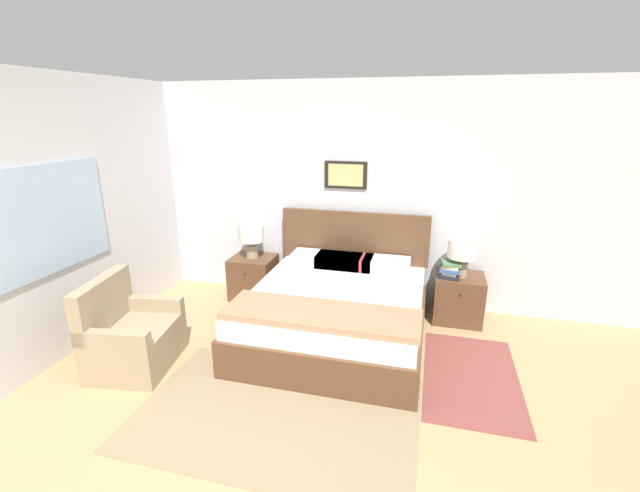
% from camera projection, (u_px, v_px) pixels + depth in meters
% --- Properties ---
extents(ground_plane, '(16.00, 16.00, 0.00)m').
position_uv_depth(ground_plane, '(250.00, 481.00, 2.73)').
color(ground_plane, tan).
extents(wall_back, '(7.00, 0.09, 2.60)m').
position_uv_depth(wall_back, '(346.00, 195.00, 5.07)').
color(wall_back, silver).
rests_on(wall_back, ground_plane).
extents(wall_left, '(0.08, 5.34, 2.60)m').
position_uv_depth(wall_left, '(85.00, 212.00, 4.23)').
color(wall_left, silver).
rests_on(wall_left, ground_plane).
extents(area_rug_main, '(2.17, 1.44, 0.01)m').
position_uv_depth(area_rug_main, '(277.00, 412.00, 3.34)').
color(area_rug_main, '#897556').
rests_on(area_rug_main, ground_plane).
extents(area_rug_bedside, '(0.81, 1.41, 0.01)m').
position_uv_depth(area_rug_bedside, '(471.00, 376.00, 3.79)').
color(area_rug_bedside, brown).
rests_on(area_rug_bedside, ground_plane).
extents(bed, '(1.75, 1.95, 1.13)m').
position_uv_depth(bed, '(337.00, 310.00, 4.40)').
color(bed, brown).
rests_on(bed, ground_plane).
extents(armchair, '(0.76, 0.88, 0.84)m').
position_uv_depth(armchair, '(131.00, 337.00, 3.91)').
color(armchair, '#998466').
rests_on(armchair, ground_plane).
extents(nightstand_near_window, '(0.52, 0.49, 0.53)m').
position_uv_depth(nightstand_near_window, '(254.00, 277.00, 5.36)').
color(nightstand_near_window, brown).
rests_on(nightstand_near_window, ground_plane).
extents(nightstand_by_door, '(0.52, 0.49, 0.53)m').
position_uv_depth(nightstand_by_door, '(458.00, 298.00, 4.76)').
color(nightstand_by_door, brown).
rests_on(nightstand_by_door, ground_plane).
extents(table_lamp_near_window, '(0.31, 0.31, 0.41)m').
position_uv_depth(table_lamp_near_window, '(251.00, 236.00, 5.19)').
color(table_lamp_near_window, gray).
rests_on(table_lamp_near_window, nightstand_near_window).
extents(table_lamp_by_door, '(0.31, 0.31, 0.41)m').
position_uv_depth(table_lamp_by_door, '(462.00, 252.00, 4.60)').
color(table_lamp_by_door, gray).
rests_on(table_lamp_by_door, nightstand_by_door).
extents(book_thick_bottom, '(0.24, 0.28, 0.04)m').
position_uv_depth(book_thick_bottom, '(450.00, 275.00, 4.66)').
color(book_thick_bottom, '#232328').
rests_on(book_thick_bottom, nightstand_by_door).
extents(book_hardcover_middle, '(0.18, 0.23, 0.03)m').
position_uv_depth(book_hardcover_middle, '(450.00, 272.00, 4.65)').
color(book_hardcover_middle, silver).
rests_on(book_hardcover_middle, book_thick_bottom).
extents(book_novel_upper, '(0.23, 0.27, 0.04)m').
position_uv_depth(book_novel_upper, '(450.00, 269.00, 4.64)').
color(book_novel_upper, '#335693').
rests_on(book_novel_upper, book_hardcover_middle).
extents(book_slim_near_top, '(0.18, 0.24, 0.03)m').
position_uv_depth(book_slim_near_top, '(450.00, 266.00, 4.63)').
color(book_slim_near_top, beige).
rests_on(book_slim_near_top, book_novel_upper).
extents(book_paperback_top, '(0.22, 0.26, 0.03)m').
position_uv_depth(book_paperback_top, '(451.00, 263.00, 4.62)').
color(book_paperback_top, '#4C7551').
rests_on(book_paperback_top, book_slim_near_top).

